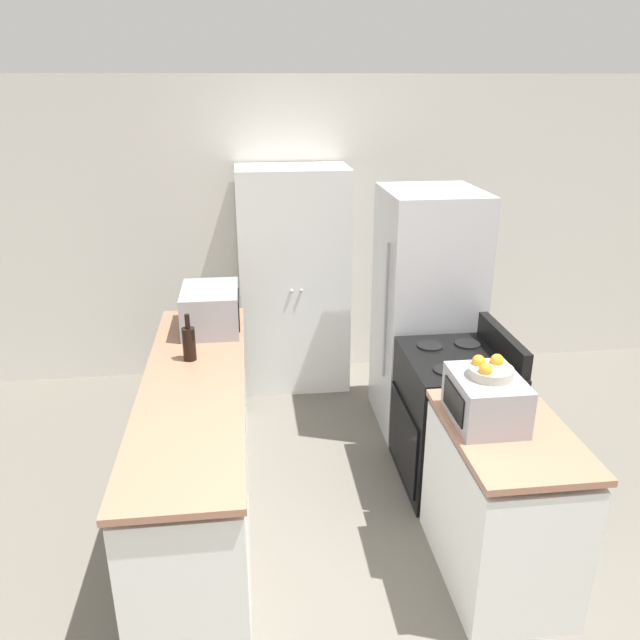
{
  "coord_description": "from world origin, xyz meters",
  "views": [
    {
      "loc": [
        -0.47,
        -2.02,
        2.56
      ],
      "look_at": [
        0.0,
        1.84,
        1.05
      ],
      "focal_mm": 35.0,
      "sensor_mm": 36.0,
      "label": 1
    }
  ],
  "objects_px": {
    "refrigerator": "(426,312)",
    "fruit_bowl": "(490,370)",
    "toaster_oven": "(486,399)",
    "stove": "(452,419)",
    "microwave": "(211,309)",
    "pantry_cabinet": "(294,280)",
    "wine_bottle": "(189,343)"
  },
  "relations": [
    {
      "from": "microwave",
      "to": "wine_bottle",
      "type": "xyz_separation_m",
      "value": [
        -0.11,
        -0.51,
        -0.03
      ]
    },
    {
      "from": "refrigerator",
      "to": "microwave",
      "type": "relative_size",
      "value": 3.49
    },
    {
      "from": "fruit_bowl",
      "to": "microwave",
      "type": "bearing_deg",
      "value": 134.99
    },
    {
      "from": "wine_bottle",
      "to": "microwave",
      "type": "bearing_deg",
      "value": 77.41
    },
    {
      "from": "toaster_oven",
      "to": "fruit_bowl",
      "type": "distance_m",
      "value": 0.16
    },
    {
      "from": "pantry_cabinet",
      "to": "stove",
      "type": "distance_m",
      "value": 1.91
    },
    {
      "from": "microwave",
      "to": "wine_bottle",
      "type": "bearing_deg",
      "value": -102.59
    },
    {
      "from": "fruit_bowl",
      "to": "wine_bottle",
      "type": "bearing_deg",
      "value": 149.07
    },
    {
      "from": "pantry_cabinet",
      "to": "stove",
      "type": "relative_size",
      "value": 1.78
    },
    {
      "from": "toaster_oven",
      "to": "fruit_bowl",
      "type": "bearing_deg",
      "value": 47.29
    },
    {
      "from": "refrigerator",
      "to": "fruit_bowl",
      "type": "xyz_separation_m",
      "value": [
        -0.14,
        -1.58,
        0.28
      ]
    },
    {
      "from": "pantry_cabinet",
      "to": "toaster_oven",
      "type": "height_order",
      "value": "pantry_cabinet"
    },
    {
      "from": "refrigerator",
      "to": "wine_bottle",
      "type": "relative_size",
      "value": 6.02
    },
    {
      "from": "pantry_cabinet",
      "to": "microwave",
      "type": "distance_m",
      "value": 1.14
    },
    {
      "from": "refrigerator",
      "to": "wine_bottle",
      "type": "bearing_deg",
      "value": -159.41
    },
    {
      "from": "toaster_oven",
      "to": "wine_bottle",
      "type": "bearing_deg",
      "value": 148.69
    },
    {
      "from": "fruit_bowl",
      "to": "stove",
      "type": "bearing_deg",
      "value": 81.34
    },
    {
      "from": "stove",
      "to": "wine_bottle",
      "type": "relative_size",
      "value": 3.52
    },
    {
      "from": "microwave",
      "to": "fruit_bowl",
      "type": "height_order",
      "value": "fruit_bowl"
    },
    {
      "from": "stove",
      "to": "toaster_oven",
      "type": "relative_size",
      "value": 2.55
    },
    {
      "from": "pantry_cabinet",
      "to": "wine_bottle",
      "type": "bearing_deg",
      "value": -118.13
    },
    {
      "from": "microwave",
      "to": "fruit_bowl",
      "type": "bearing_deg",
      "value": -45.01
    },
    {
      "from": "refrigerator",
      "to": "wine_bottle",
      "type": "xyz_separation_m",
      "value": [
        -1.7,
        -0.64,
        0.11
      ]
    },
    {
      "from": "toaster_oven",
      "to": "fruit_bowl",
      "type": "xyz_separation_m",
      "value": [
        0.01,
        0.01,
        0.16
      ]
    },
    {
      "from": "pantry_cabinet",
      "to": "microwave",
      "type": "height_order",
      "value": "pantry_cabinet"
    },
    {
      "from": "stove",
      "to": "toaster_oven",
      "type": "xyz_separation_m",
      "value": [
        -0.13,
        -0.78,
        0.57
      ]
    },
    {
      "from": "pantry_cabinet",
      "to": "fruit_bowl",
      "type": "bearing_deg",
      "value": -71.45
    },
    {
      "from": "toaster_oven",
      "to": "refrigerator",
      "type": "bearing_deg",
      "value": 84.76
    },
    {
      "from": "wine_bottle",
      "to": "fruit_bowl",
      "type": "bearing_deg",
      "value": -30.93
    },
    {
      "from": "microwave",
      "to": "toaster_oven",
      "type": "relative_size",
      "value": 1.25
    },
    {
      "from": "pantry_cabinet",
      "to": "microwave",
      "type": "bearing_deg",
      "value": -125.28
    },
    {
      "from": "stove",
      "to": "wine_bottle",
      "type": "bearing_deg",
      "value": 174.33
    }
  ]
}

